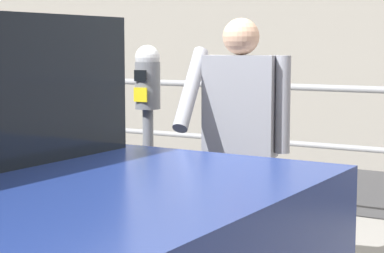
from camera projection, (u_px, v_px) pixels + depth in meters
The scene contains 4 objects.
sidewalk_curb at pixel (254, 253), 5.26m from camera, with size 36.00×2.50×0.13m, color gray.
parking_meter at pixel (148, 112), 4.47m from camera, with size 0.16×0.17×1.50m.
pedestrian_at_meter at pixel (240, 137), 4.24m from camera, with size 0.61×0.61×1.66m.
background_railing at pixel (312, 123), 6.13m from camera, with size 24.06×0.06×1.16m.
Camera 1 is at (2.22, -3.38, 1.63)m, focal length 65.27 mm.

